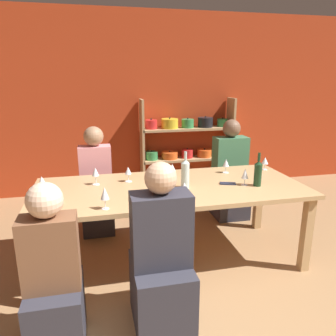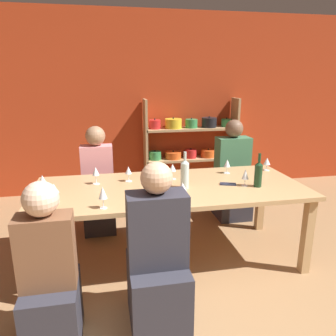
{
  "view_description": "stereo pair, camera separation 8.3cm",
  "coord_description": "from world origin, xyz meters",
  "px_view_note": "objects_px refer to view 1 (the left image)",
  "views": [
    {
      "loc": [
        -0.69,
        -1.23,
        1.75
      ],
      "look_at": [
        -0.03,
        1.7,
        0.91
      ],
      "focal_mm": 35.0,
      "sensor_mm": 36.0,
      "label": 1
    },
    {
      "loc": [
        -0.61,
        -1.24,
        1.75
      ],
      "look_at": [
        -0.03,
        1.7,
        0.91
      ],
      "focal_mm": 35.0,
      "sensor_mm": 36.0,
      "label": 2
    }
  ],
  "objects_px": {
    "wine_glass_white_d": "(265,161)",
    "person_near_a": "(161,268)",
    "wine_glass_white_a": "(95,172)",
    "cell_phone": "(228,184)",
    "wine_glass_white_b": "(245,174)",
    "wine_glass_red_f": "(55,190)",
    "wine_glass_red_a": "(42,181)",
    "person_far_b": "(229,181)",
    "wine_bottle_green": "(185,173)",
    "wine_glass_red_c": "(105,194)",
    "wine_bottle_dark": "(258,173)",
    "wine_glass_red_d": "(172,168)",
    "dining_table": "(170,194)",
    "wine_glass_empty_a": "(128,171)",
    "wine_glass_white_c": "(226,163)",
    "wine_glass_red_e": "(42,187)",
    "shelf_unit": "(186,152)",
    "person_near_b": "(54,286)",
    "person_far_a": "(97,192)",
    "wine_glass_red_b": "(184,188)"
  },
  "relations": [
    {
      "from": "wine_glass_white_b",
      "to": "person_far_a",
      "type": "distance_m",
      "value": 1.71
    },
    {
      "from": "wine_glass_empty_a",
      "to": "wine_glass_red_d",
      "type": "relative_size",
      "value": 0.96
    },
    {
      "from": "person_near_a",
      "to": "cell_phone",
      "type": "bearing_deg",
      "value": 43.51
    },
    {
      "from": "wine_glass_white_a",
      "to": "cell_phone",
      "type": "distance_m",
      "value": 1.26
    },
    {
      "from": "wine_glass_white_c",
      "to": "wine_glass_red_d",
      "type": "height_order",
      "value": "wine_glass_red_d"
    },
    {
      "from": "wine_glass_white_a",
      "to": "wine_glass_empty_a",
      "type": "bearing_deg",
      "value": 4.58
    },
    {
      "from": "dining_table",
      "to": "wine_glass_white_c",
      "type": "xyz_separation_m",
      "value": [
        0.68,
        0.3,
        0.18
      ]
    },
    {
      "from": "wine_bottle_dark",
      "to": "cell_phone",
      "type": "distance_m",
      "value": 0.3
    },
    {
      "from": "wine_glass_red_a",
      "to": "wine_glass_red_b",
      "type": "bearing_deg",
      "value": -24.71
    },
    {
      "from": "wine_bottle_dark",
      "to": "wine_glass_red_a",
      "type": "xyz_separation_m",
      "value": [
        -1.95,
        0.29,
        -0.03
      ]
    },
    {
      "from": "wine_glass_empty_a",
      "to": "cell_phone",
      "type": "xyz_separation_m",
      "value": [
        0.92,
        -0.28,
        -0.1
      ]
    },
    {
      "from": "wine_bottle_dark",
      "to": "person_near_a",
      "type": "relative_size",
      "value": 0.26
    },
    {
      "from": "dining_table",
      "to": "wine_glass_red_a",
      "type": "bearing_deg",
      "value": 174.04
    },
    {
      "from": "wine_glass_red_b",
      "to": "person_far_b",
      "type": "bearing_deg",
      "value": 53.74
    },
    {
      "from": "wine_glass_white_d",
      "to": "cell_phone",
      "type": "xyz_separation_m",
      "value": [
        -0.59,
        -0.38,
        -0.09
      ]
    },
    {
      "from": "person_far_b",
      "to": "person_near_a",
      "type": "bearing_deg",
      "value": 54.3
    },
    {
      "from": "wine_bottle_dark",
      "to": "person_near_a",
      "type": "bearing_deg",
      "value": -148.0
    },
    {
      "from": "wine_glass_red_e",
      "to": "wine_glass_red_c",
      "type": "bearing_deg",
      "value": -31.35
    },
    {
      "from": "wine_glass_red_a",
      "to": "wine_glass_red_e",
      "type": "height_order",
      "value": "wine_glass_red_e"
    },
    {
      "from": "wine_glass_red_e",
      "to": "wine_glass_red_f",
      "type": "distance_m",
      "value": 0.14
    },
    {
      "from": "wine_glass_red_d",
      "to": "wine_glass_red_f",
      "type": "xyz_separation_m",
      "value": [
        -1.07,
        -0.43,
        -0.0
      ]
    },
    {
      "from": "wine_glass_white_c",
      "to": "person_far_b",
      "type": "bearing_deg",
      "value": 62.8
    },
    {
      "from": "cell_phone",
      "to": "person_near_b",
      "type": "xyz_separation_m",
      "value": [
        -1.53,
        -0.81,
        -0.33
      ]
    },
    {
      "from": "dining_table",
      "to": "wine_glass_red_c",
      "type": "distance_m",
      "value": 0.77
    },
    {
      "from": "dining_table",
      "to": "person_far_a",
      "type": "xyz_separation_m",
      "value": [
        -0.68,
        0.82,
        -0.22
      ]
    },
    {
      "from": "wine_glass_red_d",
      "to": "wine_glass_red_e",
      "type": "bearing_deg",
      "value": -164.16
    },
    {
      "from": "wine_glass_white_b",
      "to": "wine_glass_red_f",
      "type": "relative_size",
      "value": 1.03
    },
    {
      "from": "wine_glass_red_f",
      "to": "wine_glass_empty_a",
      "type": "bearing_deg",
      "value": 34.6
    },
    {
      "from": "wine_glass_white_b",
      "to": "cell_phone",
      "type": "bearing_deg",
      "value": 154.85
    },
    {
      "from": "shelf_unit",
      "to": "wine_glass_red_f",
      "type": "relative_size",
      "value": 9.27
    },
    {
      "from": "dining_table",
      "to": "person_far_a",
      "type": "bearing_deg",
      "value": 129.67
    },
    {
      "from": "dining_table",
      "to": "wine_glass_empty_a",
      "type": "xyz_separation_m",
      "value": [
        -0.37,
        0.23,
        0.18
      ]
    },
    {
      "from": "dining_table",
      "to": "wine_glass_red_d",
      "type": "distance_m",
      "value": 0.29
    },
    {
      "from": "wine_bottle_green",
      "to": "person_near_b",
      "type": "height_order",
      "value": "person_near_b"
    },
    {
      "from": "wine_glass_white_d",
      "to": "cell_phone",
      "type": "relative_size",
      "value": 0.86
    },
    {
      "from": "wine_bottle_dark",
      "to": "wine_glass_white_c",
      "type": "xyz_separation_m",
      "value": [
        -0.12,
        0.47,
        -0.02
      ]
    },
    {
      "from": "wine_glass_white_d",
      "to": "wine_glass_red_f",
      "type": "bearing_deg",
      "value": -165.99
    },
    {
      "from": "wine_bottle_green",
      "to": "wine_glass_white_b",
      "type": "distance_m",
      "value": 0.57
    },
    {
      "from": "cell_phone",
      "to": "person_near_b",
      "type": "bearing_deg",
      "value": -152.19
    },
    {
      "from": "wine_bottle_dark",
      "to": "wine_glass_white_a",
      "type": "distance_m",
      "value": 1.52
    },
    {
      "from": "dining_table",
      "to": "wine_bottle_dark",
      "type": "height_order",
      "value": "wine_bottle_dark"
    },
    {
      "from": "wine_bottle_green",
      "to": "wine_glass_red_c",
      "type": "height_order",
      "value": "wine_bottle_green"
    },
    {
      "from": "wine_glass_white_d",
      "to": "person_near_a",
      "type": "relative_size",
      "value": 0.12
    },
    {
      "from": "wine_glass_red_f",
      "to": "wine_glass_white_a",
      "type": "bearing_deg",
      "value": 51.77
    },
    {
      "from": "wine_glass_white_d",
      "to": "wine_glass_red_f",
      "type": "relative_size",
      "value": 0.9
    },
    {
      "from": "shelf_unit",
      "to": "wine_glass_red_d",
      "type": "height_order",
      "value": "shelf_unit"
    },
    {
      "from": "wine_glass_white_a",
      "to": "person_near_b",
      "type": "height_order",
      "value": "person_near_b"
    },
    {
      "from": "wine_bottle_dark",
      "to": "wine_glass_red_d",
      "type": "bearing_deg",
      "value": 152.48
    },
    {
      "from": "wine_glass_red_c",
      "to": "person_near_a",
      "type": "relative_size",
      "value": 0.15
    },
    {
      "from": "wine_glass_red_a",
      "to": "cell_phone",
      "type": "height_order",
      "value": "wine_glass_red_a"
    }
  ]
}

